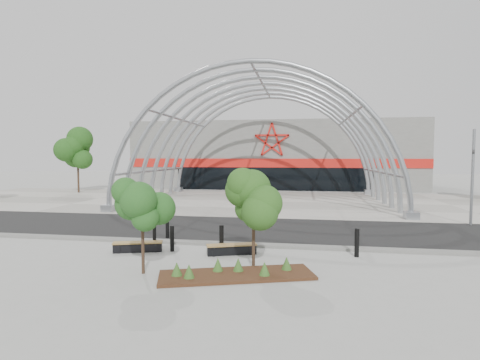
# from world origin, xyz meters

# --- Properties ---
(ground) EXTENTS (140.00, 140.00, 0.00)m
(ground) POSITION_xyz_m (0.00, 0.00, 0.00)
(ground) COLOR #9D9E98
(ground) RESTS_ON ground
(road) EXTENTS (140.00, 7.00, 0.02)m
(road) POSITION_xyz_m (0.00, 3.50, 0.01)
(road) COLOR black
(road) RESTS_ON ground
(forecourt) EXTENTS (60.00, 17.00, 0.04)m
(forecourt) POSITION_xyz_m (0.00, 15.50, 0.02)
(forecourt) COLOR #9A968C
(forecourt) RESTS_ON ground
(kerb) EXTENTS (60.00, 0.50, 0.12)m
(kerb) POSITION_xyz_m (0.00, -0.25, 0.06)
(kerb) COLOR slate
(kerb) RESTS_ON ground
(arena_building) EXTENTS (34.00, 15.24, 8.00)m
(arena_building) POSITION_xyz_m (0.00, 33.45, 3.99)
(arena_building) COLOR slate
(arena_building) RESTS_ON ground
(vault_canopy) EXTENTS (20.80, 15.80, 20.36)m
(vault_canopy) POSITION_xyz_m (0.00, 15.50, 0.02)
(vault_canopy) COLOR #A1A6AC
(vault_canopy) RESTS_ON ground
(planting_bed) EXTENTS (5.23, 3.00, 0.53)m
(planting_bed) POSITION_xyz_m (1.20, -4.37, 0.13)
(planting_bed) COLOR #321B11
(planting_bed) RESTS_ON ground
(signal_pole) EXTENTS (0.31, 0.76, 5.41)m
(signal_pole) POSITION_xyz_m (12.79, 6.62, 2.83)
(signal_pole) COLOR gray
(signal_pole) RESTS_ON ground
(street_tree_0) EXTENTS (1.41, 1.41, 3.22)m
(street_tree_0) POSITION_xyz_m (-1.86, -4.57, 2.31)
(street_tree_0) COLOR black
(street_tree_0) RESTS_ON ground
(street_tree_1) EXTENTS (1.39, 1.39, 3.30)m
(street_tree_1) POSITION_xyz_m (1.70, -3.37, 2.37)
(street_tree_1) COLOR black
(street_tree_1) RESTS_ON ground
(bench_0) EXTENTS (2.02, 0.98, 0.42)m
(bench_0) POSITION_xyz_m (-3.26, -1.95, 0.20)
(bench_0) COLOR black
(bench_0) RESTS_ON ground
(bench_1) EXTENTS (2.03, 1.08, 0.42)m
(bench_1) POSITION_xyz_m (0.61, -1.73, 0.20)
(bench_1) COLOR black
(bench_1) RESTS_ON ground
(bollard_0) EXTENTS (0.15, 0.15, 0.92)m
(bollard_0) POSITION_xyz_m (-2.81, -1.28, 0.46)
(bollard_0) COLOR black
(bollard_0) RESTS_ON ground
(bollard_1) EXTENTS (0.16, 0.16, 1.03)m
(bollard_1) POSITION_xyz_m (-2.96, 0.67, 0.51)
(bollard_1) COLOR black
(bollard_1) RESTS_ON ground
(bollard_2) EXTENTS (0.17, 0.17, 1.06)m
(bollard_2) POSITION_xyz_m (-1.90, -1.63, 0.53)
(bollard_2) COLOR black
(bollard_2) RESTS_ON ground
(bollard_3) EXTENTS (0.18, 0.18, 1.12)m
(bollard_3) POSITION_xyz_m (0.14, -1.49, 0.56)
(bollard_3) COLOR black
(bollard_3) RESTS_ON ground
(bollard_4) EXTENTS (0.18, 0.18, 1.11)m
(bollard_4) POSITION_xyz_m (5.47, -1.28, 0.55)
(bollard_4) COLOR black
(bollard_4) RESTS_ON ground
(bg_tree_0) EXTENTS (3.00, 3.00, 6.45)m
(bg_tree_0) POSITION_xyz_m (-20.00, 20.00, 4.64)
(bg_tree_0) COLOR black
(bg_tree_0) RESTS_ON ground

